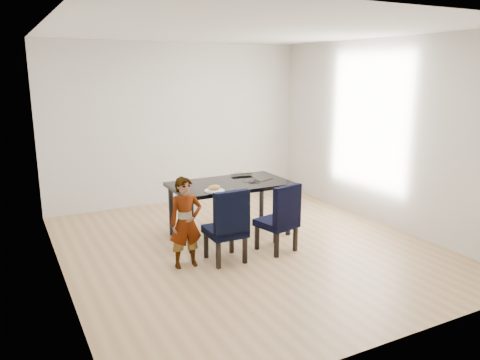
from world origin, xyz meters
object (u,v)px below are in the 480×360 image
chair_left (225,225)px  chair_right (276,217)px  dining_table (230,209)px  plate (215,191)px  child (186,223)px  laptop (241,174)px

chair_left → chair_right: chair_left is taller
dining_table → plate: (-0.38, -0.33, 0.38)m
child → plate: 0.71m
chair_left → child: 0.48m
child → laptop: bearing=43.0°
chair_left → child: bearing=173.5°
dining_table → chair_left: bearing=-120.1°
chair_left → plate: chair_left is taller
child → chair_right: bearing=0.1°
plate → laptop: 0.99m
dining_table → child: (-0.93, -0.72, 0.16)m
dining_table → chair_left: 0.90m
child → dining_table: bearing=40.9°
plate → chair_left: bearing=-99.3°
plate → laptop: (0.73, 0.68, 0.01)m
chair_right → laptop: 1.18m
laptop → dining_table: bearing=49.8°
dining_table → chair_left: chair_left is taller
dining_table → chair_right: bearing=-71.1°
chair_right → child: 1.20m
chair_right → plate: 0.85m
chair_left → laptop: chair_left is taller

